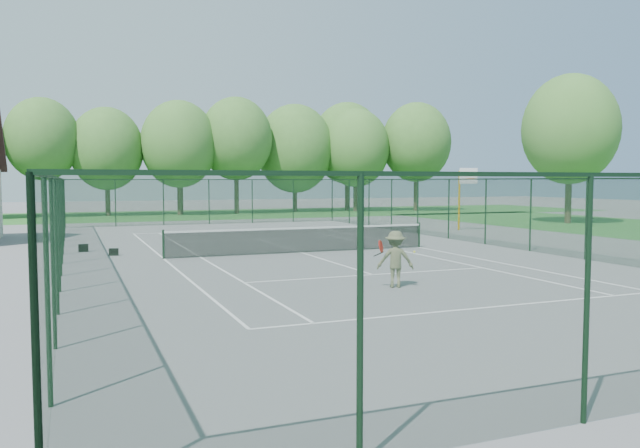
{
  "coord_description": "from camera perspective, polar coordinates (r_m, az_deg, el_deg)",
  "views": [
    {
      "loc": [
        -8.7,
        -23.63,
        2.93
      ],
      "look_at": [
        0.0,
        -2.0,
        1.3
      ],
      "focal_mm": 35.0,
      "sensor_mm": 36.0,
      "label": 1
    }
  ],
  "objects": [
    {
      "name": "tree_line_far",
      "position": [
        54.42,
        -12.78,
        7.13
      ],
      "size": [
        39.4,
        6.4,
        9.7
      ],
      "color": "#3D3221",
      "rests_on": "ground"
    },
    {
      "name": "grass_far",
      "position": [
        54.41,
        -12.68,
        0.82
      ],
      "size": [
        80.0,
        16.0,
        0.01
      ],
      "primitive_type": "cube",
      "color": "#2F742B",
      "rests_on": "ground"
    },
    {
      "name": "sports_bag_a",
      "position": [
        27.47,
        -20.82,
        -2.06
      ],
      "size": [
        0.39,
        0.23,
        0.31
      ],
      "primitive_type": "cube",
      "rotation": [
        0.0,
        0.0,
        0.0
      ],
      "color": "black",
      "rests_on": "ground"
    },
    {
      "name": "ground",
      "position": [
        25.35,
        -1.69,
        -2.64
      ],
      "size": [
        140.0,
        140.0,
        0.0
      ],
      "primitive_type": "plane",
      "color": "slate",
      "rests_on": "ground"
    },
    {
      "name": "tree_side",
      "position": [
        45.94,
        21.9,
        8.03
      ],
      "size": [
        6.4,
        6.4,
        10.13
      ],
      "color": "#3D3221",
      "rests_on": "ground"
    },
    {
      "name": "court_lines",
      "position": [
        25.35,
        -1.69,
        -2.63
      ],
      "size": [
        11.05,
        23.85,
        0.01
      ],
      "color": "white",
      "rests_on": "ground"
    },
    {
      "name": "tennis_net",
      "position": [
        25.29,
        -1.69,
        -1.34
      ],
      "size": [
        11.08,
        0.08,
        1.1
      ],
      "color": "black",
      "rests_on": "ground"
    },
    {
      "name": "tennis_player",
      "position": [
        17.23,
        6.9,
        -3.2
      ],
      "size": [
        1.73,
        0.97,
        1.55
      ],
      "color": "#5C5F41",
      "rests_on": "ground"
    },
    {
      "name": "sports_bag_b",
      "position": [
        25.69,
        -18.34,
        -2.44
      ],
      "size": [
        0.38,
        0.26,
        0.28
      ],
      "primitive_type": "cube",
      "rotation": [
        0.0,
        0.0,
        -0.12
      ],
      "color": "black",
      "rests_on": "ground"
    },
    {
      "name": "fence_enclosure",
      "position": [
        25.22,
        -1.7,
        0.88
      ],
      "size": [
        18.05,
        36.05,
        3.02
      ],
      "color": "#14311C",
      "rests_on": "ground"
    },
    {
      "name": "basketball_goal",
      "position": [
        37.29,
        13.06,
        3.34
      ],
      "size": [
        1.2,
        1.43,
        3.65
      ],
      "color": "#CB9100",
      "rests_on": "ground"
    }
  ]
}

